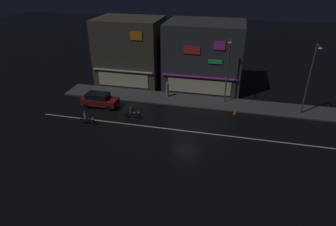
{
  "coord_description": "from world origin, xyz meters",
  "views": [
    {
      "loc": [
        3.92,
        -24.89,
        15.09
      ],
      "look_at": [
        -2.11,
        0.81,
        1.42
      ],
      "focal_mm": 30.68,
      "sensor_mm": 36.0,
      "label": 1
    }
  ],
  "objects_px": {
    "streetlamp_west": "(228,67)",
    "parked_car_near_kerb": "(99,100)",
    "streetlamp_mid": "(310,75)",
    "traffic_cone": "(235,112)",
    "motorcycle_lead": "(87,119)",
    "motorcycle_following": "(132,113)",
    "pedestrian_on_sidewalk": "(167,90)"
  },
  "relations": [
    {
      "from": "streetlamp_west",
      "to": "parked_car_near_kerb",
      "type": "bearing_deg",
      "value": -163.75
    },
    {
      "from": "streetlamp_mid",
      "to": "traffic_cone",
      "type": "height_order",
      "value": "streetlamp_mid"
    },
    {
      "from": "motorcycle_lead",
      "to": "motorcycle_following",
      "type": "xyz_separation_m",
      "value": [
        4.25,
        2.39,
        0.0
      ]
    },
    {
      "from": "streetlamp_west",
      "to": "motorcycle_lead",
      "type": "distance_m",
      "value": 16.8
    },
    {
      "from": "motorcycle_lead",
      "to": "pedestrian_on_sidewalk",
      "type": "bearing_deg",
      "value": -119.91
    },
    {
      "from": "traffic_cone",
      "to": "parked_car_near_kerb",
      "type": "bearing_deg",
      "value": -174.1
    },
    {
      "from": "parked_car_near_kerb",
      "to": "streetlamp_mid",
      "type": "bearing_deg",
      "value": -172.17
    },
    {
      "from": "traffic_cone",
      "to": "pedestrian_on_sidewalk",
      "type": "bearing_deg",
      "value": 162.13
    },
    {
      "from": "motorcycle_following",
      "to": "streetlamp_west",
      "type": "bearing_deg",
      "value": 30.21
    },
    {
      "from": "parked_car_near_kerb",
      "to": "traffic_cone",
      "type": "xyz_separation_m",
      "value": [
        15.8,
        1.63,
        -0.59
      ]
    },
    {
      "from": "motorcycle_following",
      "to": "traffic_cone",
      "type": "xyz_separation_m",
      "value": [
        11.01,
        3.55,
        -0.36
      ]
    },
    {
      "from": "pedestrian_on_sidewalk",
      "to": "motorcycle_lead",
      "type": "distance_m",
      "value": 10.99
    },
    {
      "from": "motorcycle_lead",
      "to": "motorcycle_following",
      "type": "bearing_deg",
      "value": -142.88
    },
    {
      "from": "streetlamp_mid",
      "to": "motorcycle_lead",
      "type": "relative_size",
      "value": 4.16
    },
    {
      "from": "motorcycle_following",
      "to": "traffic_cone",
      "type": "distance_m",
      "value": 11.57
    },
    {
      "from": "motorcycle_following",
      "to": "traffic_cone",
      "type": "relative_size",
      "value": 3.45
    },
    {
      "from": "pedestrian_on_sidewalk",
      "to": "traffic_cone",
      "type": "height_order",
      "value": "pedestrian_on_sidewalk"
    },
    {
      "from": "parked_car_near_kerb",
      "to": "motorcycle_lead",
      "type": "height_order",
      "value": "parked_car_near_kerb"
    },
    {
      "from": "streetlamp_west",
      "to": "traffic_cone",
      "type": "distance_m",
      "value": 5.27
    },
    {
      "from": "motorcycle_following",
      "to": "motorcycle_lead",
      "type": "bearing_deg",
      "value": -152.86
    },
    {
      "from": "pedestrian_on_sidewalk",
      "to": "traffic_cone",
      "type": "xyz_separation_m",
      "value": [
        8.54,
        -2.75,
        -0.76
      ]
    },
    {
      "from": "parked_car_near_kerb",
      "to": "motorcycle_following",
      "type": "distance_m",
      "value": 5.16
    },
    {
      "from": "motorcycle_following",
      "to": "pedestrian_on_sidewalk",
      "type": "bearing_deg",
      "value": 66.43
    },
    {
      "from": "streetlamp_west",
      "to": "parked_car_near_kerb",
      "type": "distance_m",
      "value": 15.53
    },
    {
      "from": "streetlamp_west",
      "to": "pedestrian_on_sidewalk",
      "type": "distance_m",
      "value": 8.06
    },
    {
      "from": "streetlamp_west",
      "to": "parked_car_near_kerb",
      "type": "xyz_separation_m",
      "value": [
        -14.46,
        -4.21,
        -3.8
      ]
    },
    {
      "from": "parked_car_near_kerb",
      "to": "motorcycle_lead",
      "type": "xyz_separation_m",
      "value": [
        0.54,
        -4.3,
        -0.24
      ]
    },
    {
      "from": "motorcycle_following",
      "to": "traffic_cone",
      "type": "bearing_deg",
      "value": 15.68
    },
    {
      "from": "streetlamp_west",
      "to": "motorcycle_following",
      "type": "xyz_separation_m",
      "value": [
        -9.67,
        -6.13,
        -4.03
      ]
    },
    {
      "from": "streetlamp_west",
      "to": "parked_car_near_kerb",
      "type": "height_order",
      "value": "streetlamp_west"
    },
    {
      "from": "pedestrian_on_sidewalk",
      "to": "motorcycle_lead",
      "type": "height_order",
      "value": "pedestrian_on_sidewalk"
    },
    {
      "from": "streetlamp_west",
      "to": "pedestrian_on_sidewalk",
      "type": "bearing_deg",
      "value": 178.64
    }
  ]
}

